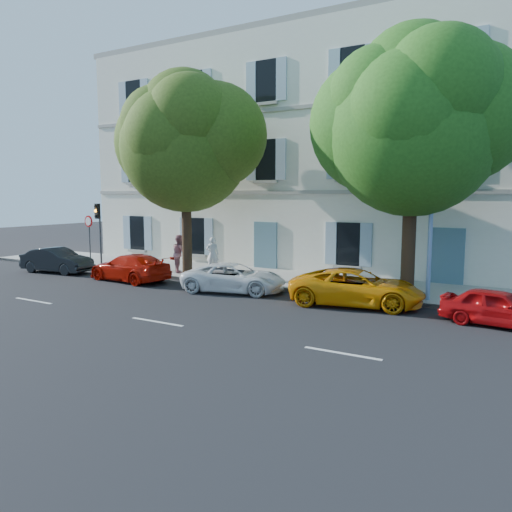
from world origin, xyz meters
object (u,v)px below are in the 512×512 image
Objects in this scene: car_yellow_supercar at (357,287)px; pedestrian_b at (180,254)px; car_red_coupe at (130,268)px; car_red_hatchback at (498,308)px; car_dark_sedan at (57,260)px; car_white_coupe at (234,278)px; road_sign at (89,229)px; tree_right at (413,131)px; traffic_light at (98,221)px; tree_left at (185,148)px; pedestrian_a at (213,254)px; street_lamp at (432,176)px.

car_yellow_supercar is 9.74m from pedestrian_b.
car_red_coupe is 1.29× the size of car_red_hatchback.
car_white_coupe is at bearing -95.27° from car_dark_sedan.
car_white_coupe is at bearing -9.03° from road_sign.
tree_right is (16.72, 2.06, 5.47)m from car_dark_sedan.
car_red_hatchback is (9.61, -0.37, -0.02)m from car_white_coupe.
car_red_hatchback is 18.85m from traffic_light.
pedestrian_a is at bearing 77.63° from tree_left.
pedestrian_b is (0.95, 2.38, 0.45)m from car_red_coupe.
road_sign is at bearing -20.89° from pedestrian_a.
tree_right is 1.20× the size of street_lamp.
tree_right is 1.75m from street_lamp.
tree_left is at bearing 143.68° from car_red_coupe.
pedestrian_b is at bearing 68.11° from car_yellow_supercar.
traffic_light is (-14.11, 1.13, 1.87)m from car_yellow_supercar.
pedestrian_a is at bearing -69.95° from car_dark_sedan.
traffic_light is (-18.67, 1.65, 1.96)m from car_red_hatchback.
car_white_coupe is 0.89× the size of car_yellow_supercar.
tree_right is at bearing -90.20° from car_dark_sedan.
tree_left reaches higher than car_red_hatchback.
street_lamp is (0.74, -0.17, -1.57)m from tree_right.
tree_right is (11.84, 1.97, 5.48)m from car_red_coupe.
street_lamp reaches higher than car_white_coupe.
car_yellow_supercar is 1.77× the size of road_sign.
road_sign is (-16.58, -0.10, -4.04)m from tree_right.
tree_right reaches higher than pedestrian_b.
car_yellow_supercar is at bearing -95.34° from car_dark_sedan.
car_red_coupe is 5.43m from car_white_coupe.
street_lamp is 12.16m from pedestrian_b.
car_red_coupe is 4.09m from pedestrian_a.
car_red_hatchback is (15.04, -0.11, -0.06)m from car_red_coupe.
street_lamp is (12.59, 1.80, 3.90)m from car_red_coupe.
car_red_hatchback is at bearing -8.77° from tree_left.
car_yellow_supercar is 14.28m from traffic_light.
traffic_light is at bearing -15.39° from pedestrian_a.
tree_left is 0.98× the size of tree_right.
street_lamp is at bearing 0.91° from traffic_light.
pedestrian_a reaches higher than car_dark_sedan.
traffic_light is 6.23m from pedestrian_a.
car_red_hatchback is 6.72m from tree_right.
street_lamp reaches higher than car_yellow_supercar.
road_sign is at bearing 74.28° from car_yellow_supercar.
car_yellow_supercar reaches higher than car_red_coupe.
car_dark_sedan is 0.42× the size of tree_left.
traffic_light is (-5.37, -0.40, -3.45)m from tree_left.
street_lamp is 11.21m from pedestrian_a.
tree_right is at bearing 104.92° from car_red_coupe.
tree_left is 7.57m from road_sign.
pedestrian_a is at bearing 81.44° from car_red_hatchback.
pedestrian_b is at bearing -74.23° from car_dark_sedan.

